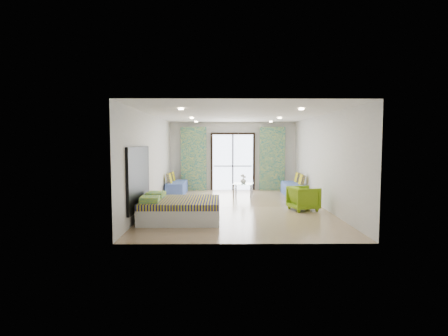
{
  "coord_description": "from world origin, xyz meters",
  "views": [
    {
      "loc": [
        -0.47,
        -10.17,
        1.91
      ],
      "look_at": [
        -0.38,
        0.01,
        1.15
      ],
      "focal_mm": 28.0,
      "sensor_mm": 36.0,
      "label": 1
    }
  ],
  "objects_px": {
    "daybed_right": "(294,189)",
    "armchair": "(304,197)",
    "bed": "(180,209)",
    "daybed_left": "(177,187)",
    "coffee_table": "(243,185)"
  },
  "relations": [
    {
      "from": "bed",
      "to": "daybed_right",
      "type": "bearing_deg",
      "value": 47.42
    },
    {
      "from": "daybed_right",
      "to": "coffee_table",
      "type": "xyz_separation_m",
      "value": [
        -1.81,
        -0.14,
        0.15
      ]
    },
    {
      "from": "daybed_right",
      "to": "armchair",
      "type": "distance_m",
      "value": 2.66
    },
    {
      "from": "bed",
      "to": "daybed_left",
      "type": "relative_size",
      "value": 1.17
    },
    {
      "from": "bed",
      "to": "daybed_right",
      "type": "relative_size",
      "value": 1.15
    },
    {
      "from": "bed",
      "to": "daybed_right",
      "type": "height_order",
      "value": "daybed_right"
    },
    {
      "from": "daybed_left",
      "to": "coffee_table",
      "type": "bearing_deg",
      "value": -13.7
    },
    {
      "from": "bed",
      "to": "armchair",
      "type": "distance_m",
      "value": 3.55
    },
    {
      "from": "daybed_right",
      "to": "armchair",
      "type": "height_order",
      "value": "daybed_right"
    },
    {
      "from": "daybed_left",
      "to": "daybed_right",
      "type": "bearing_deg",
      "value": -5.78
    },
    {
      "from": "coffee_table",
      "to": "daybed_left",
      "type": "bearing_deg",
      "value": 165.39
    },
    {
      "from": "daybed_left",
      "to": "armchair",
      "type": "bearing_deg",
      "value": -37.55
    },
    {
      "from": "daybed_left",
      "to": "coffee_table",
      "type": "distance_m",
      "value": 2.51
    },
    {
      "from": "daybed_right",
      "to": "bed",
      "type": "bearing_deg",
      "value": -131.43
    },
    {
      "from": "daybed_right",
      "to": "coffee_table",
      "type": "relative_size",
      "value": 2.05
    }
  ]
}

